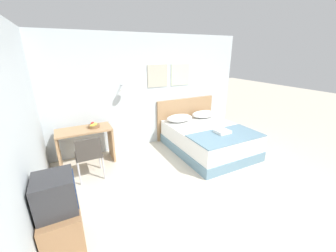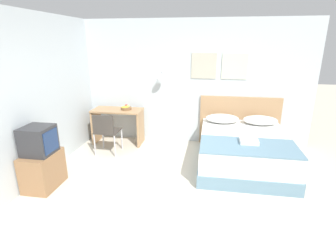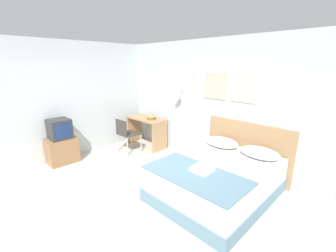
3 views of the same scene
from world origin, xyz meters
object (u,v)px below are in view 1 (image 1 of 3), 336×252
object	(u,v)px
throw_blanket	(226,136)
headboard	(185,118)
folded_towel_near_foot	(222,131)
desk_chair	(89,154)
bed	(208,139)
fruit_bowl	(94,126)
desk	(85,140)
tv_stand	(63,228)
pillow_left	(179,118)
pillow_right	(204,114)
television	(55,194)

from	to	relation	value
throw_blanket	headboard	bearing A→B (deg)	90.00
folded_towel_near_foot	desk_chair	xyz separation A→B (m)	(-2.67, 0.48, -0.12)
bed	fruit_bowl	xyz separation A→B (m)	(-2.44, 0.71, 0.52)
folded_towel_near_foot	fruit_bowl	size ratio (longest dim) A/B	1.26
desk	tv_stand	world-z (taller)	desk
bed	pillow_left	distance (m)	0.90
bed	throw_blanket	bearing A→B (deg)	-90.00
desk_chair	fruit_bowl	size ratio (longest dim) A/B	3.65
bed	desk_chair	distance (m)	2.67
headboard	pillow_left	distance (m)	0.51
desk	fruit_bowl	world-z (taller)	fruit_bowl
fruit_bowl	tv_stand	distance (m)	2.20
headboard	folded_towel_near_foot	size ratio (longest dim) A/B	5.81
tv_stand	folded_towel_near_foot	bearing A→B (deg)	15.31
pillow_left	fruit_bowl	xyz separation A→B (m)	(-2.06, -0.01, 0.15)
pillow_left	tv_stand	xyz separation A→B (m)	(-2.78, -2.03, -0.39)
pillow_left	desk_chair	world-z (taller)	desk_chair
pillow_right	television	size ratio (longest dim) A/B	1.59
desk	desk_chair	world-z (taller)	desk_chair
pillow_left	folded_towel_near_foot	size ratio (longest dim) A/B	2.33
bed	desk	world-z (taller)	desk
throw_blanket	pillow_right	bearing A→B (deg)	73.70
desk	pillow_right	bearing A→B (deg)	0.45
headboard	throw_blanket	distance (m)	1.61
pillow_right	throw_blanket	size ratio (longest dim) A/B	0.44
bed	desk	xyz separation A→B (m)	(-2.64, 0.69, 0.24)
headboard	desk_chair	distance (m)	2.83
bed	desk	distance (m)	2.74
folded_towel_near_foot	pillow_right	bearing A→B (deg)	72.61
pillow_left	fruit_bowl	distance (m)	2.06
desk	tv_stand	size ratio (longest dim) A/B	1.76
desk	television	bearing A→B (deg)	-104.32
fruit_bowl	tv_stand	size ratio (longest dim) A/B	0.38
desk_chair	tv_stand	size ratio (longest dim) A/B	1.39
bed	headboard	world-z (taller)	headboard
pillow_left	television	bearing A→B (deg)	-143.86
tv_stand	television	xyz separation A→B (m)	(0.00, -0.00, 0.50)
television	desk_chair	bearing A→B (deg)	69.89
headboard	throw_blanket	bearing A→B (deg)	-90.00
folded_towel_near_foot	fruit_bowl	distance (m)	2.71
desk_chair	desk	bearing A→B (deg)	88.62
desk	desk_chair	distance (m)	0.65
folded_towel_near_foot	bed	bearing A→B (deg)	92.20
fruit_bowl	pillow_right	bearing A→B (deg)	0.25
folded_towel_near_foot	desk_chair	size ratio (longest dim) A/B	0.34
headboard	fruit_bowl	distance (m)	2.48
television	fruit_bowl	bearing A→B (deg)	70.46
throw_blanket	desk	world-z (taller)	desk
throw_blanket	tv_stand	distance (m)	3.25
pillow_right	television	bearing A→B (deg)	-150.16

